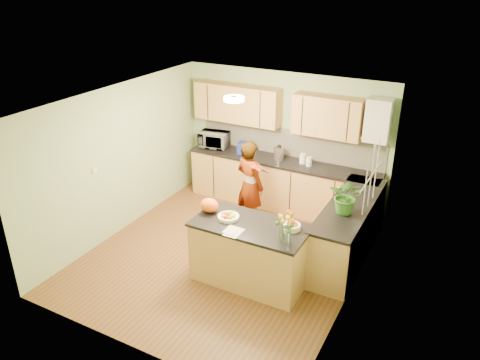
% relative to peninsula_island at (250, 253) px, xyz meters
% --- Properties ---
extents(floor, '(4.50, 4.50, 0.00)m').
position_rel_peninsula_island_xyz_m(floor, '(-0.63, 0.40, -0.47)').
color(floor, brown).
rests_on(floor, ground).
extents(ceiling, '(4.00, 4.50, 0.02)m').
position_rel_peninsula_island_xyz_m(ceiling, '(-0.63, 0.40, 2.03)').
color(ceiling, silver).
rests_on(ceiling, wall_back).
extents(wall_back, '(4.00, 0.02, 2.50)m').
position_rel_peninsula_island_xyz_m(wall_back, '(-0.63, 2.65, 0.78)').
color(wall_back, '#94B07E').
rests_on(wall_back, floor).
extents(wall_front, '(4.00, 0.02, 2.50)m').
position_rel_peninsula_island_xyz_m(wall_front, '(-0.63, -1.85, 0.78)').
color(wall_front, '#94B07E').
rests_on(wall_front, floor).
extents(wall_left, '(0.02, 4.50, 2.50)m').
position_rel_peninsula_island_xyz_m(wall_left, '(-2.63, 0.40, 0.78)').
color(wall_left, '#94B07E').
rests_on(wall_left, floor).
extents(wall_right, '(0.02, 4.50, 2.50)m').
position_rel_peninsula_island_xyz_m(wall_right, '(1.37, 0.40, 0.78)').
color(wall_right, '#94B07E').
rests_on(wall_right, floor).
extents(back_counter, '(3.64, 0.62, 0.94)m').
position_rel_peninsula_island_xyz_m(back_counter, '(-0.53, 2.35, 0.00)').
color(back_counter, tan).
rests_on(back_counter, floor).
extents(right_counter, '(0.62, 2.24, 0.94)m').
position_rel_peninsula_island_xyz_m(right_counter, '(1.07, 1.25, 0.00)').
color(right_counter, tan).
rests_on(right_counter, floor).
extents(splashback, '(3.60, 0.02, 0.52)m').
position_rel_peninsula_island_xyz_m(splashback, '(-0.53, 2.63, 0.73)').
color(splashback, beige).
rests_on(splashback, back_counter).
extents(upper_cabinets, '(3.20, 0.34, 0.70)m').
position_rel_peninsula_island_xyz_m(upper_cabinets, '(-0.81, 2.48, 1.38)').
color(upper_cabinets, tan).
rests_on(upper_cabinets, wall_back).
extents(boiler, '(0.40, 0.30, 0.86)m').
position_rel_peninsula_island_xyz_m(boiler, '(1.07, 2.49, 1.43)').
color(boiler, silver).
rests_on(boiler, wall_back).
extents(window_right, '(0.01, 1.30, 1.05)m').
position_rel_peninsula_island_xyz_m(window_right, '(1.36, 1.00, 1.08)').
color(window_right, silver).
rests_on(window_right, wall_right).
extents(light_switch, '(0.02, 0.09, 0.09)m').
position_rel_peninsula_island_xyz_m(light_switch, '(-2.62, -0.20, 0.83)').
color(light_switch, silver).
rests_on(light_switch, wall_left).
extents(ceiling_lamp, '(0.30, 0.30, 0.07)m').
position_rel_peninsula_island_xyz_m(ceiling_lamp, '(-0.63, 0.70, 1.99)').
color(ceiling_lamp, '#FFEABF').
rests_on(ceiling_lamp, ceiling).
extents(peninsula_island, '(1.62, 0.83, 0.93)m').
position_rel_peninsula_island_xyz_m(peninsula_island, '(0.00, 0.00, 0.00)').
color(peninsula_island, tan).
rests_on(peninsula_island, floor).
extents(fruit_dish, '(0.31, 0.31, 0.11)m').
position_rel_peninsula_island_xyz_m(fruit_dish, '(-0.35, -0.00, 0.51)').
color(fruit_dish, '#F4E6C3').
rests_on(fruit_dish, peninsula_island).
extents(orange_bowl, '(0.24, 0.24, 0.14)m').
position_rel_peninsula_island_xyz_m(orange_bowl, '(0.55, 0.15, 0.52)').
color(orange_bowl, '#F4E6C3').
rests_on(orange_bowl, peninsula_island).
extents(flower_vase, '(0.25, 0.25, 0.47)m').
position_rel_peninsula_island_xyz_m(flower_vase, '(0.60, -0.18, 0.77)').
color(flower_vase, silver).
rests_on(flower_vase, peninsula_island).
extents(orange_bag, '(0.33, 0.30, 0.21)m').
position_rel_peninsula_island_xyz_m(orange_bag, '(-0.69, 0.05, 0.57)').
color(orange_bag, '#FF6115').
rests_on(orange_bag, peninsula_island).
extents(papers, '(0.20, 0.28, 0.01)m').
position_rel_peninsula_island_xyz_m(papers, '(-0.10, -0.30, 0.47)').
color(papers, white).
rests_on(papers, peninsula_island).
extents(violinist, '(0.68, 0.56, 1.59)m').
position_rel_peninsula_island_xyz_m(violinist, '(-0.71, 1.38, 0.33)').
color(violinist, '#E6AE8D').
rests_on(violinist, floor).
extents(violin, '(0.59, 0.51, 0.15)m').
position_rel_peninsula_island_xyz_m(violin, '(-0.51, 1.16, 0.81)').
color(violin, '#4B1604').
rests_on(violin, violinist).
extents(microwave, '(0.61, 0.46, 0.31)m').
position_rel_peninsula_island_xyz_m(microwave, '(-2.00, 2.37, 0.63)').
color(microwave, silver).
rests_on(microwave, back_counter).
extents(blue_box, '(0.30, 0.25, 0.22)m').
position_rel_peninsula_island_xyz_m(blue_box, '(-1.30, 2.35, 0.58)').
color(blue_box, navy).
rests_on(blue_box, back_counter).
extents(kettle, '(0.18, 0.18, 0.33)m').
position_rel_peninsula_island_xyz_m(kettle, '(-0.61, 2.36, 0.61)').
color(kettle, silver).
rests_on(kettle, back_counter).
extents(jar_cream, '(0.14, 0.14, 0.18)m').
position_rel_peninsula_island_xyz_m(jar_cream, '(-0.16, 2.40, 0.56)').
color(jar_cream, '#F4E6C3').
rests_on(jar_cream, back_counter).
extents(jar_white, '(0.13, 0.13, 0.17)m').
position_rel_peninsula_island_xyz_m(jar_white, '(-0.01, 2.33, 0.56)').
color(jar_white, silver).
rests_on(jar_white, back_counter).
extents(potted_plant, '(0.52, 0.46, 0.53)m').
position_rel_peninsula_island_xyz_m(potted_plant, '(1.07, 0.93, 0.74)').
color(potted_plant, '#336E24').
rests_on(potted_plant, right_counter).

